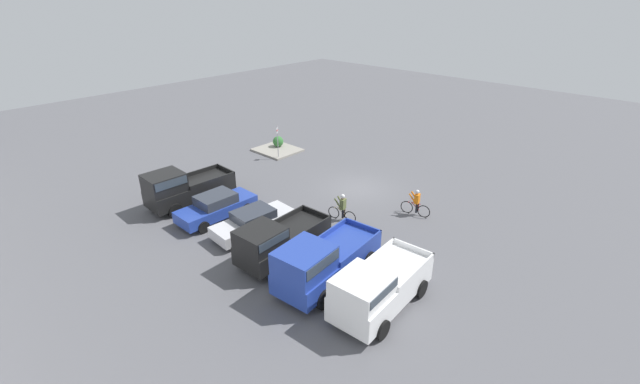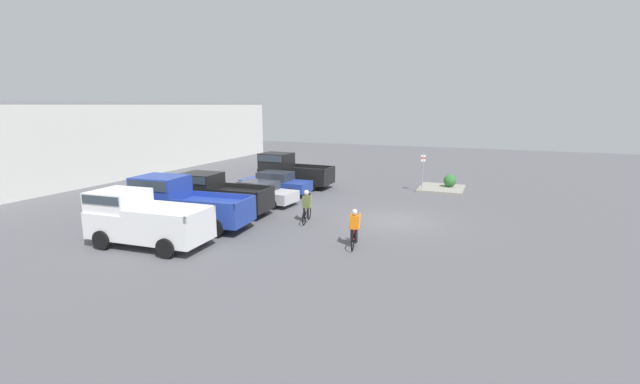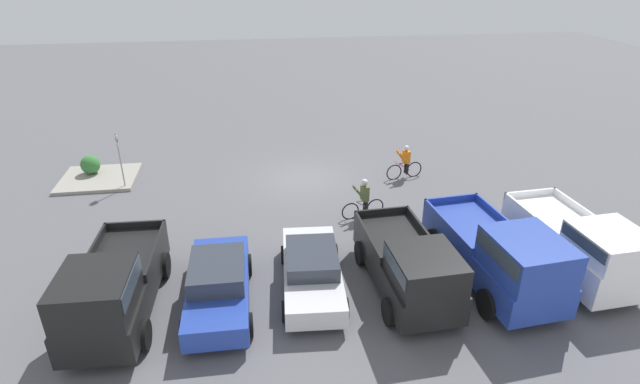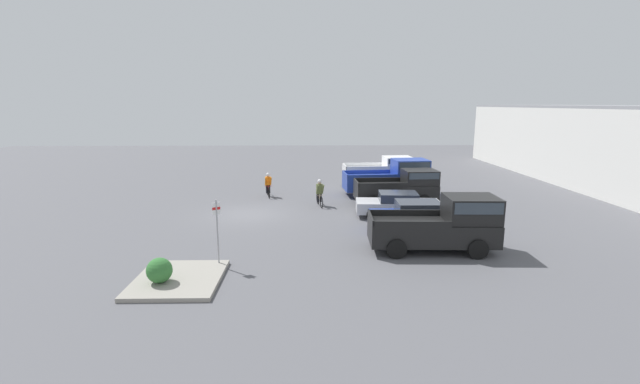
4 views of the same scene
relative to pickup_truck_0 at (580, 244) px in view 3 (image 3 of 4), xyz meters
The scene contains 12 objects.
ground_plane 11.76m from the pickup_truck_0, 48.35° to the right, with size 80.00×80.00×0.00m, color #56565B.
pickup_truck_0 is the anchor object (origin of this frame).
pickup_truck_1 2.79m from the pickup_truck_0, ahead, with size 2.65×5.75×2.40m.
pickup_truck_2 5.61m from the pickup_truck_0, ahead, with size 2.33×4.99×2.14m.
sedan_0 8.46m from the pickup_truck_0, ahead, with size 2.12×4.63×1.33m.
sedan_1 11.23m from the pickup_truck_0, ahead, with size 1.93×4.57×1.47m.
pickup_truck_3 14.05m from the pickup_truck_0, ahead, with size 2.30×5.27×2.34m.
cyclist_0 7.56m from the pickup_truck_0, 39.32° to the right, with size 1.76×0.53×1.65m.
cyclist_1 8.74m from the pickup_truck_0, 68.87° to the right, with size 1.76×0.53×1.61m.
fire_lane_sign 17.95m from the pickup_truck_0, 29.40° to the right, with size 0.17×0.27×2.60m.
curb_island 19.72m from the pickup_truck_0, 30.29° to the right, with size 3.31×2.93×0.15m, color gray.
shrub 20.30m from the pickup_truck_0, 30.87° to the right, with size 0.86×0.86×0.86m.
Camera 3 is at (2.23, 20.78, 9.50)m, focal length 28.00 mm.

